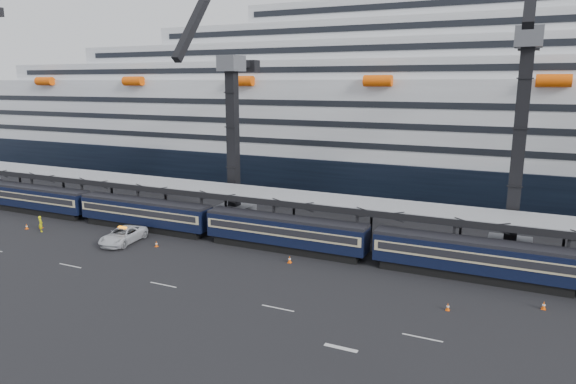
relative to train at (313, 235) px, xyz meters
The scene contains 15 objects.
ground 11.25m from the train, 65.06° to the right, with size 260.00×260.00×0.00m, color black.
lane_markings 20.02m from the train, 49.95° to the right, with size 111.00×4.27×0.02m.
train is the anchor object (origin of this frame).
canopy 6.85m from the train, 40.71° to the left, with size 130.00×6.25×5.53m.
cruise_ship 37.56m from the train, 84.34° to the left, with size 214.09×28.84×34.00m.
crane_dark_near 20.10m from the train, 150.76° to the left, with size 4.50×17.75×35.08m.
crane_dark_mid 23.83m from the train, 21.11° to the left, with size 4.50×18.24×39.64m.
pickup_truck 22.60m from the train, 165.41° to the right, with size 3.06×6.63×1.84m, color silver.
worker 35.21m from the train, 169.29° to the right, with size 0.75×0.49×2.07m, color yellow.
traffic_cone_a 36.44m from the train, behind, with size 0.40×0.40×0.81m.
traffic_cone_b 37.92m from the train, behind, with size 0.36×0.36×0.71m.
traffic_cone_c 18.21m from the train, 163.43° to the right, with size 0.35×0.35×0.69m.
traffic_cone_d 4.11m from the train, 107.92° to the right, with size 0.40×0.40×0.80m.
traffic_cone_e 17.83m from the train, 28.07° to the right, with size 0.33×0.33×0.67m.
traffic_cone_f 23.44m from the train, 11.64° to the right, with size 0.37×0.37×0.74m.
Camera 1 is at (15.82, -39.95, 18.63)m, focal length 32.00 mm.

